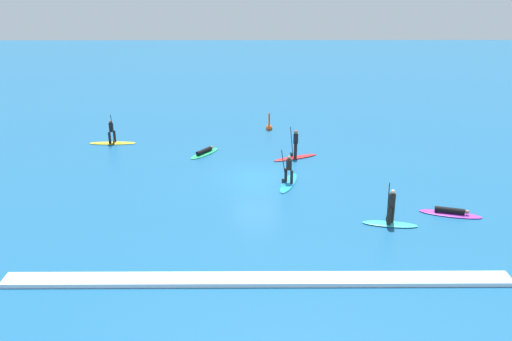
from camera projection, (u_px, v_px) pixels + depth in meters
ground_plane at (256, 179)px, 31.50m from camera, size 120.00×120.00×0.00m
surfer_on_blue_board at (289, 177)px, 30.68m from camera, size 1.56×3.20×2.05m
surfer_on_green_board at (205, 152)px, 35.52m from camera, size 2.11×2.61×0.36m
surfer_on_teal_board at (391, 216)px, 25.77m from camera, size 2.67×1.08×2.01m
surfer_on_red_board at (295, 151)px, 34.60m from camera, size 3.02×1.77×2.00m
surfer_on_yellow_board at (112, 138)px, 37.43m from camera, size 3.24×0.81×2.21m
surfer_on_purple_board at (450, 212)px, 26.95m from camera, size 3.09×1.56×0.38m
marker_buoy at (269, 127)px, 40.64m from camera, size 0.51×0.51×1.39m
wave_crest at (257, 280)px, 21.31m from camera, size 19.93×0.90×0.18m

